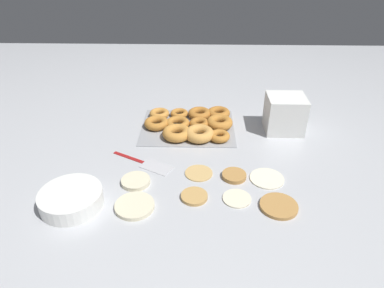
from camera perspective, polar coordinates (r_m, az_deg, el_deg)
The scene contains 13 objects.
ground_plane at distance 1.23m, azimuth 1.06°, elevation -3.32°, with size 3.00×3.00×0.00m, color #B2B5BA.
pancake_0 at distance 1.18m, azimuth 1.01°, elevation -4.79°, with size 0.10×0.10×0.01m, color tan.
pancake_1 at distance 1.08m, azimuth 0.27°, elevation -8.71°, with size 0.08×0.08×0.01m, color tan.
pancake_2 at distance 1.18m, azimuth 12.29°, elevation -5.54°, with size 0.11×0.11×0.01m, color silver.
pancake_3 at distance 1.06m, azimuth -9.64°, elevation -10.12°, with size 0.12×0.12×0.01m, color beige.
pancake_4 at distance 1.15m, azimuth -9.46°, elevation -6.13°, with size 0.10×0.10×0.01m, color beige.
pancake_5 at distance 1.17m, azimuth 6.94°, elevation -5.24°, with size 0.08×0.08×0.01m, color #B27F42.
pancake_6 at distance 1.08m, azimuth 7.38°, elevation -8.88°, with size 0.09×0.09×0.01m, color beige.
pancake_7 at distance 1.08m, azimuth 14.16°, elevation -9.99°, with size 0.11×0.11×0.01m, color #B27F42.
donut_tray at distance 1.44m, azimuth -0.18°, elevation 3.31°, with size 0.39×0.31×0.04m.
batter_bowl at distance 1.10m, azimuth -19.58°, elevation -8.59°, with size 0.19×0.19×0.05m.
container_stack at distance 1.45m, azimuth 15.12°, elevation 4.88°, with size 0.15×0.14×0.15m.
spatula at distance 1.23m, azimuth -7.11°, elevation -3.42°, with size 0.23×0.15×0.01m.
Camera 1 is at (-0.00, 1.00, 0.71)m, focal length 32.00 mm.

